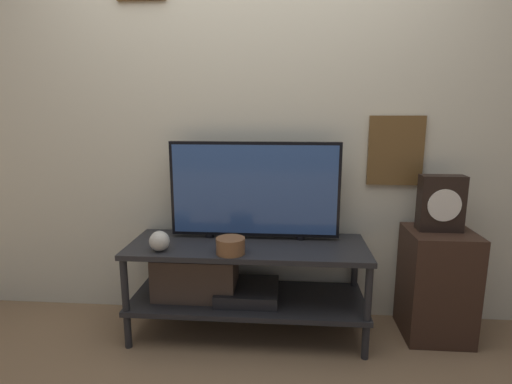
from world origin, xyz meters
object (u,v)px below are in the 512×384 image
Objects in this scene: television at (254,190)px; vase_wide_bowl at (231,246)px; vase_round_glass at (159,241)px; mantel_clock at (441,203)px.

vase_wide_bowl is at bearing -111.69° from television.
vase_round_glass is 0.40m from vase_wide_bowl.
vase_wide_bowl is at bearing -1.82° from vase_round_glass.
vase_round_glass is 0.71× the size of vase_wide_bowl.
vase_round_glass is at bearing -171.59° from mantel_clock.
mantel_clock reaches higher than vase_round_glass.
mantel_clock is (1.56, 0.23, 0.19)m from vase_round_glass.
vase_wide_bowl is at bearing -168.22° from mantel_clock.
vase_round_glass reaches higher than vase_wide_bowl.
television is at bearing 27.09° from vase_round_glass.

